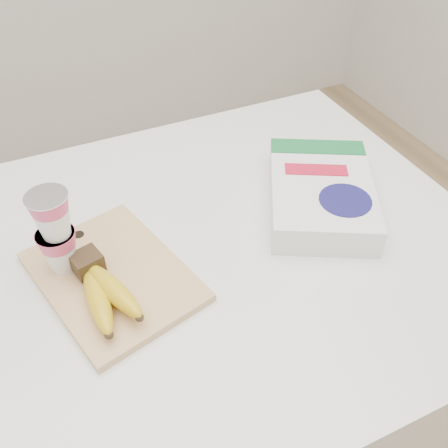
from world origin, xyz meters
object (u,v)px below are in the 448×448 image
(cutting_board, at_px, (113,276))
(cereal_box, at_px, (321,193))
(bananas, at_px, (103,290))
(yogurt_stack, at_px, (55,231))
(table, at_px, (164,401))

(cutting_board, relative_size, cereal_box, 0.86)
(cutting_board, relative_size, bananas, 1.59)
(yogurt_stack, relative_size, cereal_box, 0.45)
(table, xyz_separation_m, cereal_box, (0.38, 0.01, 0.52))
(bananas, bearing_deg, yogurt_stack, 113.91)
(table, height_order, cutting_board, cutting_board)
(table, bearing_deg, cutting_board, -169.16)
(cutting_board, distance_m, cereal_box, 0.44)
(cutting_board, bearing_deg, table, -3.56)
(yogurt_stack, xyz_separation_m, cereal_box, (0.50, -0.03, -0.07))
(bananas, xyz_separation_m, cereal_box, (0.46, 0.07, -0.00))
(yogurt_stack, height_order, cereal_box, yogurt_stack)
(bananas, distance_m, cereal_box, 0.47)
(cereal_box, bearing_deg, bananas, -143.94)
(cutting_board, bearing_deg, bananas, -132.56)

